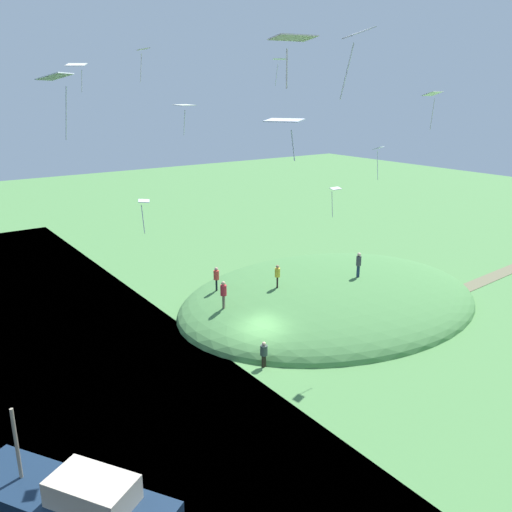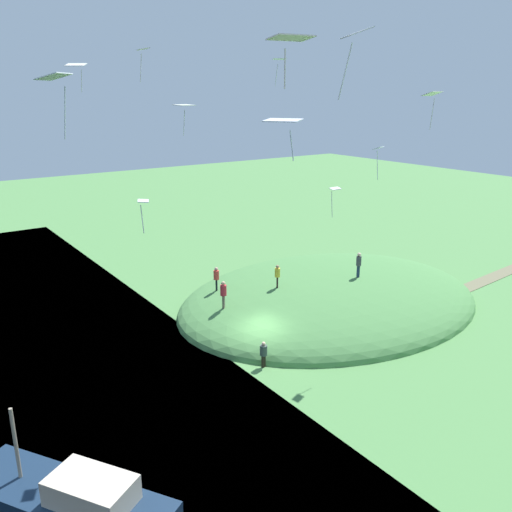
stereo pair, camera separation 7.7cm
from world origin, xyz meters
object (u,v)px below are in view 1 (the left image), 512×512
kite_3 (357,36)px  kite_9 (285,121)px  boat_on_lake (72,500)px  person_walking_path (216,276)px  kite_6 (56,79)px  kite_1 (378,151)px  person_on_hilltop (264,351)px  kite_5 (76,66)px  kite_8 (143,51)px  person_watching_kites (223,291)px  kite_11 (335,191)px  person_near_shore (277,273)px  kite_0 (433,96)px  person_with_child (359,261)px  kite_4 (279,60)px  kite_2 (144,204)px  kite_7 (293,39)px  kite_10 (184,106)px

kite_3 → kite_9: size_ratio=1.33×
boat_on_lake → kite_9: size_ratio=6.25×
person_walking_path → kite_6: 23.50m
kite_9 → kite_1: bearing=30.0°
boat_on_lake → person_on_hilltop: bearing=79.9°
kite_5 → kite_8: bearing=7.7°
person_watching_kites → kite_9: 19.48m
kite_8 → kite_11: bearing=-50.5°
boat_on_lake → person_on_hilltop: size_ratio=5.43×
kite_9 → person_near_shore: bearing=52.7°
kite_9 → kite_3: bearing=-83.9°
kite_0 → person_watching_kites: bearing=116.7°
person_near_shore → person_with_child: bearing=111.8°
person_with_child → kite_4: kite_4 is taller
kite_5 → kite_9: (1.69, -14.52, -2.15)m
kite_2 → kite_9: size_ratio=1.01×
kite_8 → kite_9: kite_8 is taller
kite_0 → kite_6: 17.87m
kite_5 → kite_6: (-4.27, -11.30, -0.92)m
person_on_hilltop → kite_11: size_ratio=0.96×
kite_7 → kite_10: size_ratio=0.77×
boat_on_lake → person_walking_path: (14.62, 13.75, 1.92)m
kite_2 → kite_7: 10.33m
kite_7 → kite_8: bearing=77.4°
kite_8 → kite_5: bearing=-172.3°
kite_6 → person_with_child: bearing=21.5°
boat_on_lake → kite_8: bearing=109.9°
person_watching_kites → kite_1: bearing=-91.2°
person_walking_path → kite_8: kite_8 is taller
boat_on_lake → kite_2: 11.41m
person_near_shore → kite_6: 23.37m
kite_7 → boat_on_lake: bearing=129.1°
person_near_shore → kite_7: 24.63m
kite_2 → person_on_hilltop: bearing=17.2°
kite_7 → kite_9: 3.78m
person_on_hilltop → kite_8: (-3.42, 6.45, 16.18)m
person_walking_path → kite_6: (-13.74, -14.15, 12.78)m
kite_3 → boat_on_lake: bearing=138.5°
kite_3 → kite_11: 14.30m
kite_4 → kite_9: (-9.31, -12.33, -2.67)m
person_with_child → kite_0: kite_0 is taller
kite_7 → kite_2: bearing=92.4°
kite_2 → kite_4: 14.37m
kite_7 → kite_10: 15.96m
kite_4 → kite_8: bearing=159.4°
person_walking_path → kite_2: kite_2 is taller
person_walking_path → kite_7: (-9.60, -19.92, 13.66)m
person_on_hilltop → kite_9: kite_9 is taller
kite_6 → kite_5: bearing=69.3°
kite_1 → kite_4: size_ratio=1.25×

